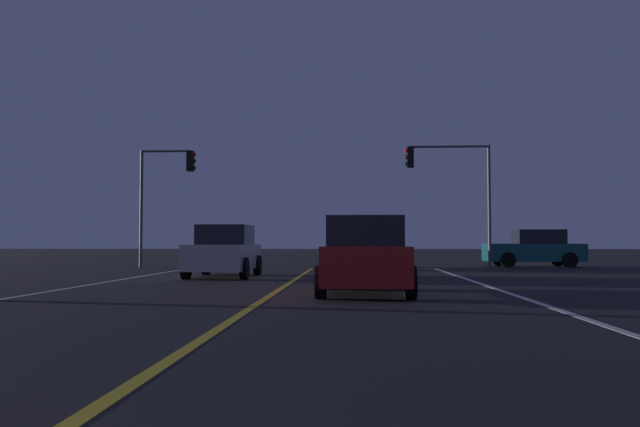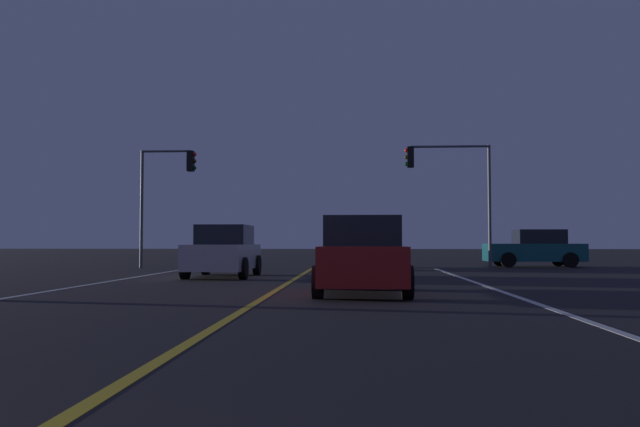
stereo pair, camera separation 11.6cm
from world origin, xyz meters
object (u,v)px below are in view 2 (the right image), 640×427
(car_crossing_side, at_px, (535,249))
(traffic_light_near_right, at_px, (448,176))
(car_oncoming, at_px, (224,252))
(car_lead_same_lane, at_px, (362,257))
(traffic_light_near_left, at_px, (168,181))
(car_ahead_far, at_px, (374,249))

(car_crossing_side, bearing_deg, traffic_light_near_right, 24.24)
(car_oncoming, xyz_separation_m, traffic_light_near_right, (8.30, 7.11, 3.17))
(car_lead_same_lane, height_order, traffic_light_near_left, traffic_light_near_left)
(car_crossing_side, xyz_separation_m, traffic_light_near_right, (-4.18, -1.88, 3.17))
(car_ahead_far, relative_size, traffic_light_near_right, 0.81)
(car_oncoming, bearing_deg, car_crossing_side, 125.79)
(car_ahead_far, distance_m, traffic_light_near_right, 4.52)
(car_oncoming, bearing_deg, car_lead_same_lane, 33.96)
(car_crossing_side, relative_size, traffic_light_near_left, 0.82)
(car_crossing_side, bearing_deg, car_lead_same_lane, 62.90)
(traffic_light_near_right, bearing_deg, car_ahead_far, 8.34)
(car_oncoming, relative_size, traffic_light_near_left, 0.82)
(car_lead_same_lane, relative_size, traffic_light_near_right, 0.81)
(car_lead_same_lane, bearing_deg, traffic_light_near_right, -15.54)
(car_lead_same_lane, xyz_separation_m, car_oncoming, (-4.47, 6.64, 0.00))
(car_ahead_far, xyz_separation_m, car_crossing_side, (7.37, 2.35, 0.00))
(traffic_light_near_left, bearing_deg, car_ahead_far, -2.94)
(car_lead_same_lane, xyz_separation_m, car_ahead_far, (0.64, 13.29, 0.00))
(car_lead_same_lane, distance_m, car_ahead_far, 13.30)
(car_lead_same_lane, height_order, car_oncoming, same)
(car_crossing_side, distance_m, car_oncoming, 15.38)
(car_lead_same_lane, relative_size, traffic_light_near_left, 0.82)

